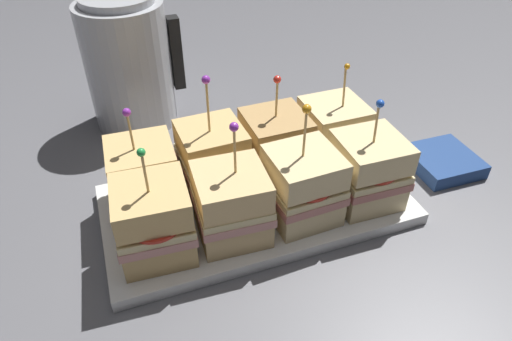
{
  "coord_description": "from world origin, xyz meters",
  "views": [
    {
      "loc": [
        -0.17,
        -0.47,
        0.46
      ],
      "look_at": [
        0.0,
        0.0,
        0.07
      ],
      "focal_mm": 32.0,
      "sensor_mm": 36.0,
      "label": 1
    }
  ],
  "objects_px": {
    "sandwich_back_center_left": "(212,159)",
    "sandwich_back_far_right": "(333,133)",
    "sandwich_front_far_left": "(154,221)",
    "sandwich_back_far_left": "(144,176)",
    "serving_platter": "(256,204)",
    "kettle_steel": "(129,64)",
    "sandwich_front_center_right": "(303,186)",
    "sandwich_front_center_left": "(232,204)",
    "napkin_stack": "(443,161)",
    "sandwich_back_center_right": "(275,146)",
    "sandwich_front_far_right": "(368,171)"
  },
  "relations": [
    {
      "from": "sandwich_back_center_right",
      "to": "kettle_steel",
      "type": "height_order",
      "value": "kettle_steel"
    },
    {
      "from": "sandwich_front_center_left",
      "to": "sandwich_front_center_right",
      "type": "xyz_separation_m",
      "value": [
        0.1,
        0.0,
        0.0
      ]
    },
    {
      "from": "sandwich_back_center_left",
      "to": "sandwich_back_center_right",
      "type": "height_order",
      "value": "sandwich_back_center_left"
    },
    {
      "from": "sandwich_front_center_right",
      "to": "sandwich_back_far_left",
      "type": "bearing_deg",
      "value": 153.86
    },
    {
      "from": "serving_platter",
      "to": "sandwich_front_far_left",
      "type": "bearing_deg",
      "value": -162.11
    },
    {
      "from": "sandwich_front_far_left",
      "to": "sandwich_front_center_left",
      "type": "bearing_deg",
      "value": -0.8
    },
    {
      "from": "sandwich_back_far_left",
      "to": "sandwich_back_far_right",
      "type": "xyz_separation_m",
      "value": [
        0.29,
        0.0,
        0.0
      ]
    },
    {
      "from": "sandwich_front_far_right",
      "to": "kettle_steel",
      "type": "height_order",
      "value": "kettle_steel"
    },
    {
      "from": "kettle_steel",
      "to": "sandwich_front_far_left",
      "type": "bearing_deg",
      "value": -94.04
    },
    {
      "from": "sandwich_front_far_left",
      "to": "sandwich_back_far_left",
      "type": "relative_size",
      "value": 1.03
    },
    {
      "from": "sandwich_front_center_left",
      "to": "sandwich_front_far_right",
      "type": "xyz_separation_m",
      "value": [
        0.2,
        0.0,
        0.0
      ]
    },
    {
      "from": "sandwich_front_far_right",
      "to": "sandwich_back_far_left",
      "type": "height_order",
      "value": "sandwich_front_far_right"
    },
    {
      "from": "sandwich_back_center_left",
      "to": "sandwich_back_far_right",
      "type": "relative_size",
      "value": 1.1
    },
    {
      "from": "serving_platter",
      "to": "napkin_stack",
      "type": "height_order",
      "value": "napkin_stack"
    },
    {
      "from": "serving_platter",
      "to": "sandwich_back_center_left",
      "type": "height_order",
      "value": "sandwich_back_center_left"
    },
    {
      "from": "sandwich_front_center_right",
      "to": "sandwich_back_far_right",
      "type": "distance_m",
      "value": 0.14
    },
    {
      "from": "sandwich_front_center_right",
      "to": "sandwich_back_far_right",
      "type": "relative_size",
      "value": 1.04
    },
    {
      "from": "serving_platter",
      "to": "sandwich_back_center_right",
      "type": "height_order",
      "value": "sandwich_back_center_right"
    },
    {
      "from": "sandwich_back_center_left",
      "to": "sandwich_back_far_right",
      "type": "bearing_deg",
      "value": 0.13
    },
    {
      "from": "sandwich_front_center_right",
      "to": "sandwich_back_far_left",
      "type": "height_order",
      "value": "sandwich_front_center_right"
    },
    {
      "from": "sandwich_front_far_left",
      "to": "sandwich_back_center_left",
      "type": "height_order",
      "value": "sandwich_back_center_left"
    },
    {
      "from": "sandwich_back_far_right",
      "to": "napkin_stack",
      "type": "relative_size",
      "value": 1.63
    },
    {
      "from": "sandwich_back_far_right",
      "to": "sandwich_front_center_right",
      "type": "bearing_deg",
      "value": -133.9
    },
    {
      "from": "sandwich_front_center_right",
      "to": "sandwich_back_center_left",
      "type": "relative_size",
      "value": 0.95
    },
    {
      "from": "sandwich_front_center_left",
      "to": "sandwich_back_far_left",
      "type": "height_order",
      "value": "sandwich_front_center_left"
    },
    {
      "from": "sandwich_back_far_right",
      "to": "napkin_stack",
      "type": "xyz_separation_m",
      "value": [
        0.18,
        -0.06,
        -0.06
      ]
    },
    {
      "from": "sandwich_front_far_left",
      "to": "sandwich_front_center_left",
      "type": "relative_size",
      "value": 0.97
    },
    {
      "from": "sandwich_front_far_right",
      "to": "kettle_steel",
      "type": "xyz_separation_m",
      "value": [
        -0.27,
        0.36,
        0.05
      ]
    },
    {
      "from": "sandwich_front_far_right",
      "to": "kettle_steel",
      "type": "relative_size",
      "value": 0.65
    },
    {
      "from": "serving_platter",
      "to": "kettle_steel",
      "type": "height_order",
      "value": "kettle_steel"
    },
    {
      "from": "sandwich_back_center_left",
      "to": "kettle_steel",
      "type": "bearing_deg",
      "value": 106.24
    },
    {
      "from": "sandwich_front_center_right",
      "to": "sandwich_back_center_left",
      "type": "bearing_deg",
      "value": 133.9
    },
    {
      "from": "napkin_stack",
      "to": "sandwich_front_far_right",
      "type": "bearing_deg",
      "value": -166.9
    },
    {
      "from": "sandwich_front_far_right",
      "to": "kettle_steel",
      "type": "bearing_deg",
      "value": 126.86
    },
    {
      "from": "serving_platter",
      "to": "sandwich_back_far_right",
      "type": "relative_size",
      "value": 2.59
    },
    {
      "from": "sandwich_back_far_left",
      "to": "napkin_stack",
      "type": "distance_m",
      "value": 0.48
    },
    {
      "from": "sandwich_front_center_right",
      "to": "sandwich_front_far_right",
      "type": "relative_size",
      "value": 1.07
    },
    {
      "from": "sandwich_back_center_left",
      "to": "napkin_stack",
      "type": "distance_m",
      "value": 0.38
    },
    {
      "from": "sandwich_front_far_left",
      "to": "sandwich_back_center_left",
      "type": "bearing_deg",
      "value": 44.31
    },
    {
      "from": "serving_platter",
      "to": "kettle_steel",
      "type": "relative_size",
      "value": 1.73
    },
    {
      "from": "sandwich_back_far_left",
      "to": "napkin_stack",
      "type": "xyz_separation_m",
      "value": [
        0.47,
        -0.06,
        -0.06
      ]
    },
    {
      "from": "sandwich_front_center_right",
      "to": "sandwich_back_center_right",
      "type": "bearing_deg",
      "value": 89.69
    },
    {
      "from": "sandwich_front_center_left",
      "to": "sandwich_back_far_right",
      "type": "distance_m",
      "value": 0.22
    },
    {
      "from": "sandwich_front_far_left",
      "to": "sandwich_back_center_left",
      "type": "xyz_separation_m",
      "value": [
        0.1,
        0.1,
        0.0
      ]
    },
    {
      "from": "serving_platter",
      "to": "kettle_steel",
      "type": "bearing_deg",
      "value": 111.71
    },
    {
      "from": "sandwich_front_far_left",
      "to": "sandwich_front_center_right",
      "type": "relative_size",
      "value": 0.93
    },
    {
      "from": "napkin_stack",
      "to": "sandwich_front_center_right",
      "type": "bearing_deg",
      "value": -171.58
    },
    {
      "from": "sandwich_front_far_left",
      "to": "sandwich_front_far_right",
      "type": "height_order",
      "value": "same"
    },
    {
      "from": "sandwich_front_far_right",
      "to": "sandwich_back_center_right",
      "type": "relative_size",
      "value": 0.99
    },
    {
      "from": "sandwich_back_center_left",
      "to": "napkin_stack",
      "type": "bearing_deg",
      "value": -9.19
    }
  ]
}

